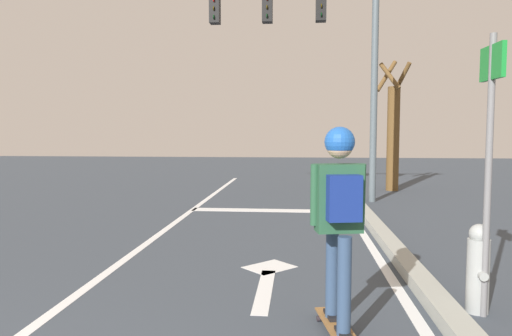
{
  "coord_description": "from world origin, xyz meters",
  "views": [
    {
      "loc": [
        2.02,
        -0.72,
        1.67
      ],
      "look_at": [
        1.47,
        5.31,
        1.2
      ],
      "focal_mm": 33.14,
      "sensor_mm": 36.0,
      "label": 1
    }
  ],
  "objects_px": {
    "street_sign_post": "(490,136)",
    "fire_hydrant": "(478,269)",
    "traffic_signal_mast": "(310,38)",
    "skateboard": "(337,327)",
    "skater": "(339,202)",
    "roadside_tree": "(393,132)"
  },
  "relations": [
    {
      "from": "street_sign_post",
      "to": "fire_hydrant",
      "type": "relative_size",
      "value": 3.05
    },
    {
      "from": "skateboard",
      "to": "fire_hydrant",
      "type": "relative_size",
      "value": 1.03
    },
    {
      "from": "skateboard",
      "to": "street_sign_post",
      "type": "bearing_deg",
      "value": 20.81
    },
    {
      "from": "street_sign_post",
      "to": "fire_hydrant",
      "type": "distance_m",
      "value": 1.22
    },
    {
      "from": "skateboard",
      "to": "street_sign_post",
      "type": "distance_m",
      "value": 2.13
    },
    {
      "from": "skateboard",
      "to": "skater",
      "type": "xyz_separation_m",
      "value": [
        0.0,
        -0.02,
        1.04
      ]
    },
    {
      "from": "skater",
      "to": "skateboard",
      "type": "bearing_deg",
      "value": 100.61
    },
    {
      "from": "traffic_signal_mast",
      "to": "street_sign_post",
      "type": "xyz_separation_m",
      "value": [
        1.44,
        -7.06,
        -2.23
      ]
    },
    {
      "from": "skateboard",
      "to": "traffic_signal_mast",
      "type": "bearing_deg",
      "value": 90.67
    },
    {
      "from": "traffic_signal_mast",
      "to": "roadside_tree",
      "type": "distance_m",
      "value": 3.96
    },
    {
      "from": "skateboard",
      "to": "skater",
      "type": "height_order",
      "value": "skater"
    },
    {
      "from": "traffic_signal_mast",
      "to": "fire_hydrant",
      "type": "bearing_deg",
      "value": -78.54
    },
    {
      "from": "street_sign_post",
      "to": "roadside_tree",
      "type": "bearing_deg",
      "value": 84.03
    },
    {
      "from": "skateboard",
      "to": "street_sign_post",
      "type": "height_order",
      "value": "street_sign_post"
    },
    {
      "from": "skater",
      "to": "roadside_tree",
      "type": "relative_size",
      "value": 0.44
    },
    {
      "from": "skateboard",
      "to": "fire_hydrant",
      "type": "distance_m",
      "value": 1.5
    },
    {
      "from": "traffic_signal_mast",
      "to": "roadside_tree",
      "type": "relative_size",
      "value": 1.41
    },
    {
      "from": "skateboard",
      "to": "skater",
      "type": "bearing_deg",
      "value": -79.39
    },
    {
      "from": "street_sign_post",
      "to": "traffic_signal_mast",
      "type": "bearing_deg",
      "value": 101.5
    },
    {
      "from": "traffic_signal_mast",
      "to": "street_sign_post",
      "type": "height_order",
      "value": "traffic_signal_mast"
    },
    {
      "from": "skater",
      "to": "street_sign_post",
      "type": "distance_m",
      "value": 1.54
    },
    {
      "from": "skateboard",
      "to": "skater",
      "type": "relative_size",
      "value": 0.52
    }
  ]
}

